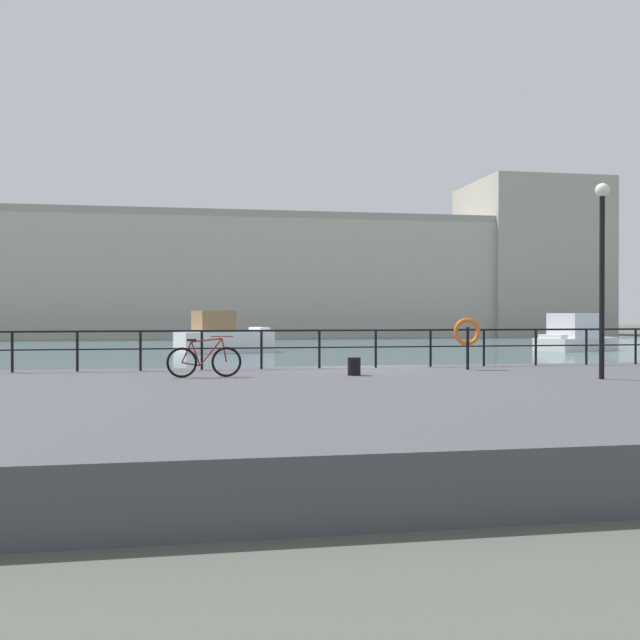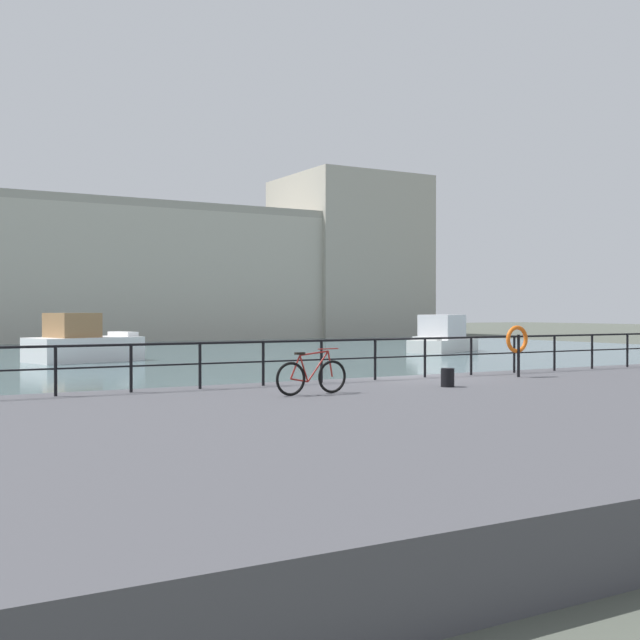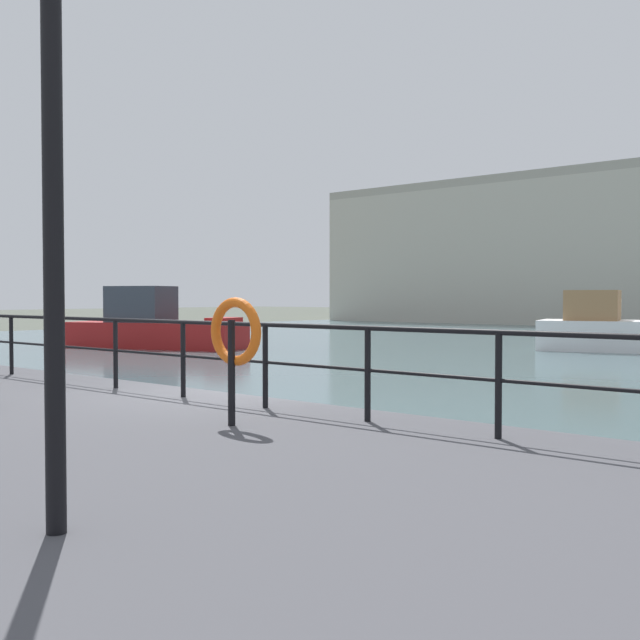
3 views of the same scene
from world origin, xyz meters
The scene contains 10 objects.
ground_plane centered at (0.00, 0.00, 0.00)m, with size 240.00×240.00×0.00m, color #4C5147.
water_basin centered at (0.00, 30.20, 0.01)m, with size 80.00×60.00×0.01m, color #476066.
quay_promenade centered at (0.00, -6.50, 0.43)m, with size 56.00×13.00×0.87m, color #47474C.
harbor_building centered at (6.81, 54.71, 6.34)m, with size 77.04×13.03×16.67m.
moored_white_yacht centered at (-3.22, 24.47, 0.95)m, with size 6.13×4.32×2.54m.
moored_cabin_cruiser centered at (19.36, 22.93, 0.97)m, with size 6.36×4.84×2.40m.
quay_railing centered at (-0.03, -0.75, 1.60)m, with size 22.58×0.07×1.08m.
parked_bicycle centered at (-4.84, -3.11, 1.25)m, with size 1.77×0.16×0.98m.
mooring_bollard centered at (-1.21, -3.18, 1.09)m, with size 0.32×0.32×0.44m, color black.
life_ring_stand centered at (2.23, -1.88, 1.84)m, with size 0.75×0.16×1.40m.
Camera 2 is at (-13.22, -18.13, 2.66)m, focal length 45.17 mm.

